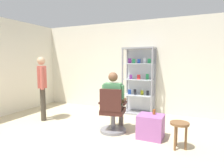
% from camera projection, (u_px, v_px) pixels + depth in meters
% --- Properties ---
extents(ground_plane, '(7.20, 7.20, 0.00)m').
position_uv_depth(ground_plane, '(71.00, 149.00, 3.30)').
color(ground_plane, '#C6B793').
extents(back_wall, '(6.00, 0.10, 2.70)m').
position_uv_depth(back_wall, '(129.00, 67.00, 5.86)').
color(back_wall, silver).
rests_on(back_wall, ground).
extents(display_cabinet_main, '(0.90, 0.45, 1.90)m').
position_uv_depth(display_cabinet_main, '(139.00, 80.00, 5.53)').
color(display_cabinet_main, gray).
rests_on(display_cabinet_main, ground).
extents(office_chair, '(0.60, 0.57, 0.96)m').
position_uv_depth(office_chair, '(112.00, 115.00, 4.05)').
color(office_chair, slate).
rests_on(office_chair, ground).
extents(seated_shopkeeper, '(0.54, 0.61, 1.29)m').
position_uv_depth(seated_shopkeeper, '(114.00, 98.00, 4.17)').
color(seated_shopkeeper, slate).
rests_on(seated_shopkeeper, ground).
extents(storage_crate, '(0.49, 0.42, 0.47)m').
position_uv_depth(storage_crate, '(151.00, 126.00, 3.78)').
color(storage_crate, '#9E599E').
rests_on(storage_crate, ground).
extents(tea_glass, '(0.06, 0.06, 0.10)m').
position_uv_depth(tea_glass, '(154.00, 112.00, 3.80)').
color(tea_glass, brown).
rests_on(tea_glass, storage_crate).
extents(standing_customer, '(0.41, 0.41, 1.63)m').
position_uv_depth(standing_customer, '(42.00, 84.00, 4.90)').
color(standing_customer, '#3F382D').
rests_on(standing_customer, ground).
extents(wooden_stool, '(0.32, 0.32, 0.47)m').
position_uv_depth(wooden_stool, '(179.00, 128.00, 3.29)').
color(wooden_stool, brown).
rests_on(wooden_stool, ground).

